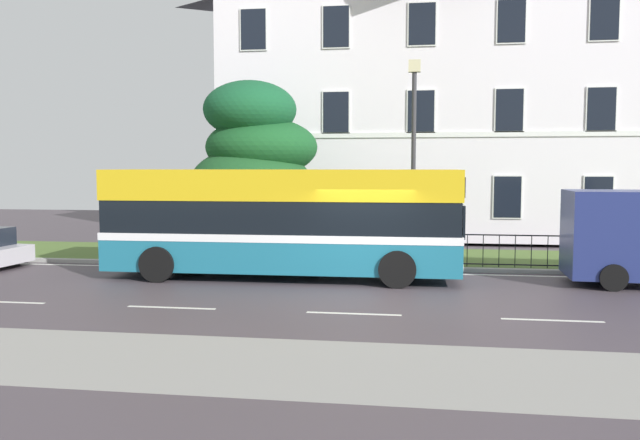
{
  "coord_description": "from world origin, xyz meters",
  "views": [
    {
      "loc": [
        1.28,
        -15.17,
        3.07
      ],
      "look_at": [
        -1.62,
        4.29,
        1.46
      ],
      "focal_mm": 36.53,
      "sensor_mm": 36.0,
      "label": 1
    }
  ],
  "objects": [
    {
      "name": "ground_plane",
      "position": [
        0.0,
        0.81,
        -0.02
      ],
      "size": [
        60.0,
        56.0,
        0.18
      ],
      "color": "#473D44"
    },
    {
      "name": "georgian_townhouse",
      "position": [
        1.4,
        15.71,
        6.51
      ],
      "size": [
        16.79,
        10.89,
        12.72
      ],
      "color": "white",
      "rests_on": "ground_plane"
    },
    {
      "name": "iron_verge_railing",
      "position": [
        1.4,
        4.4,
        0.62
      ],
      "size": [
        14.71,
        0.04,
        0.97
      ],
      "color": "black",
      "rests_on": "ground_plane"
    },
    {
      "name": "evergreen_tree",
      "position": [
        -4.4,
        7.19,
        2.83
      ],
      "size": [
        4.46,
        4.39,
        5.93
      ],
      "color": "#423328",
      "rests_on": "ground_plane"
    },
    {
      "name": "single_decker_bus",
      "position": [
        -2.37,
        2.44,
        1.58
      ],
      "size": [
        9.72,
        2.81,
        3.0
      ],
      "rotation": [
        0.0,
        0.0,
        0.01
      ],
      "color": "#1D6A84",
      "rests_on": "ground_plane"
    },
    {
      "name": "street_lamp_post",
      "position": [
        1.17,
        4.93,
        3.68
      ],
      "size": [
        0.36,
        0.24,
        6.16
      ],
      "color": "#333338",
      "rests_on": "ground_plane"
    },
    {
      "name": "litter_bin",
      "position": [
        -2.06,
        4.93,
        0.68
      ],
      "size": [
        0.48,
        0.48,
        1.11
      ],
      "color": "#23472D",
      "rests_on": "ground_plane"
    }
  ]
}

